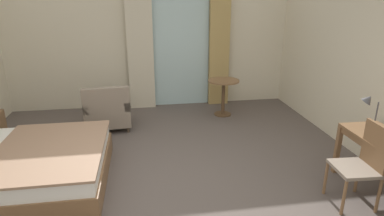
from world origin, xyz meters
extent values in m
cube|color=#564C47|center=(0.00, 0.00, -0.05)|extent=(6.60, 7.71, 0.10)
cube|color=beige|center=(0.00, 3.60, 1.40)|extent=(6.20, 0.12, 2.80)
cube|color=silver|center=(0.62, 3.52, 1.23)|extent=(1.25, 0.02, 2.47)
cube|color=beige|center=(-0.23, 3.42, 1.26)|extent=(0.54, 0.10, 2.52)
cube|color=tan|center=(1.46, 3.42, 1.26)|extent=(0.44, 0.10, 2.52)
cube|color=brown|center=(-1.77, 0.52, 0.14)|extent=(2.03, 1.79, 0.28)
cube|color=white|center=(-1.77, 0.52, 0.37)|extent=(1.97, 1.74, 0.18)
cube|color=#99755B|center=(-1.43, 0.52, 0.48)|extent=(1.34, 1.77, 0.03)
cube|color=brown|center=(2.86, 0.16, 0.34)|extent=(0.06, 0.06, 0.69)
cube|color=brown|center=(2.35, 0.17, 0.34)|extent=(0.06, 0.06, 0.69)
cube|color=gray|center=(2.12, -0.50, 0.45)|extent=(0.47, 0.48, 0.04)
cube|color=brown|center=(2.32, -0.51, 0.73)|extent=(0.06, 0.43, 0.51)
cylinder|color=brown|center=(1.93, -0.28, 0.22)|extent=(0.04, 0.04, 0.43)
cylinder|color=brown|center=(1.90, -0.69, 0.22)|extent=(0.04, 0.04, 0.43)
cylinder|color=brown|center=(2.33, -0.31, 0.22)|extent=(0.04, 0.04, 0.43)
cylinder|color=brown|center=(2.31, -0.72, 0.22)|extent=(0.04, 0.04, 0.43)
cylinder|color=#4C4C51|center=(2.62, -0.08, 0.73)|extent=(0.16, 0.16, 0.02)
cylinder|color=#4C4C51|center=(2.62, -0.08, 0.91)|extent=(0.02, 0.02, 0.35)
cone|color=#4C4C51|center=(2.52, -0.02, 1.12)|extent=(0.17, 0.15, 0.17)
cube|color=gray|center=(-0.88, 2.34, 0.25)|extent=(0.86, 0.85, 0.31)
cube|color=gray|center=(-0.85, 2.01, 0.63)|extent=(0.80, 0.19, 0.44)
cube|color=gray|center=(-0.54, 2.37, 0.49)|extent=(0.17, 0.79, 0.16)
cube|color=gray|center=(-1.23, 2.31, 0.49)|extent=(0.17, 0.79, 0.16)
cylinder|color=#4C3D2D|center=(-0.58, 2.70, 0.05)|extent=(0.04, 0.04, 0.10)
cylinder|color=#4C3D2D|center=(-1.25, 2.64, 0.05)|extent=(0.04, 0.04, 0.10)
cylinder|color=#4C3D2D|center=(-0.52, 2.04, 0.05)|extent=(0.04, 0.04, 0.10)
cylinder|color=#4C3D2D|center=(-1.19, 1.98, 0.05)|extent=(0.04, 0.04, 0.10)
cylinder|color=brown|center=(1.39, 2.66, 0.72)|extent=(0.63, 0.63, 0.03)
cylinder|color=brown|center=(1.39, 2.66, 0.35)|extent=(0.07, 0.07, 0.71)
cylinder|color=brown|center=(1.39, 2.66, 0.01)|extent=(0.35, 0.35, 0.02)
camera|label=1|loc=(-0.22, -3.41, 2.31)|focal=30.07mm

